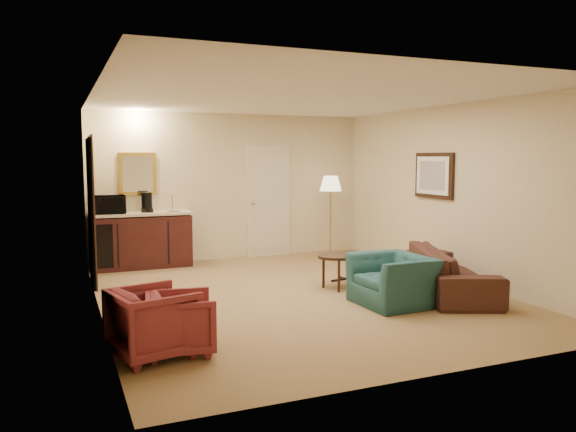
% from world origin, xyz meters
% --- Properties ---
extents(ground, '(6.00, 6.00, 0.00)m').
position_xyz_m(ground, '(0.00, 0.00, 0.00)').
color(ground, '#9C7C4F').
rests_on(ground, ground).
extents(room_walls, '(5.02, 6.01, 2.61)m').
position_xyz_m(room_walls, '(-0.10, 0.77, 1.72)').
color(room_walls, beige).
rests_on(room_walls, ground).
extents(wetbar_cabinet, '(1.64, 0.58, 0.92)m').
position_xyz_m(wetbar_cabinet, '(-1.65, 2.72, 0.46)').
color(wetbar_cabinet, '#371311').
rests_on(wetbar_cabinet, ground).
extents(sofa, '(1.36, 2.14, 0.81)m').
position_xyz_m(sofa, '(1.95, -0.70, 0.40)').
color(sofa, black).
rests_on(sofa, ground).
extents(teal_armchair, '(0.65, 0.97, 0.83)m').
position_xyz_m(teal_armchair, '(0.90, -0.90, 0.41)').
color(teal_armchair, '#1F4A4D').
rests_on(teal_armchair, ground).
extents(rose_chair_near, '(0.65, 0.68, 0.63)m').
position_xyz_m(rose_chair_near, '(-1.90, -1.63, 0.31)').
color(rose_chair_near, maroon).
rests_on(rose_chair_near, ground).
extents(rose_chair_far, '(0.80, 0.83, 0.71)m').
position_xyz_m(rose_chair_far, '(-2.15, -1.64, 0.36)').
color(rose_chair_far, maroon).
rests_on(rose_chair_far, ground).
extents(coffee_table, '(0.93, 0.73, 0.47)m').
position_xyz_m(coffee_table, '(0.80, 0.14, 0.24)').
color(coffee_table, black).
rests_on(coffee_table, ground).
extents(floor_lamp, '(0.43, 0.43, 1.50)m').
position_xyz_m(floor_lamp, '(1.70, 2.40, 0.75)').
color(floor_lamp, '#B48F3C').
rests_on(floor_lamp, ground).
extents(waste_bin, '(0.23, 0.23, 0.29)m').
position_xyz_m(waste_bin, '(-1.00, 2.65, 0.15)').
color(waste_bin, black).
rests_on(waste_bin, ground).
extents(microwave, '(0.54, 0.32, 0.36)m').
position_xyz_m(microwave, '(-2.15, 2.73, 1.10)').
color(microwave, black).
rests_on(microwave, wetbar_cabinet).
extents(coffee_maker, '(0.22, 0.22, 0.33)m').
position_xyz_m(coffee_maker, '(-1.54, 2.74, 1.09)').
color(coffee_maker, black).
rests_on(coffee_maker, wetbar_cabinet).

